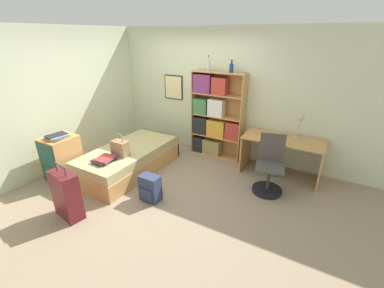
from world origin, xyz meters
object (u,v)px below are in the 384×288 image
at_px(book_stack_on_bed, 105,159).
at_px(waste_bin, 274,168).
at_px(magazine_pile_on_dresser, 57,136).
at_px(backpack, 150,188).
at_px(desk, 282,149).
at_px(desk_chair, 269,174).
at_px(suitcase, 66,195).
at_px(dresser, 62,159).
at_px(bottle_green, 208,65).
at_px(bookcase, 213,117).
at_px(handbag, 120,148).
at_px(bed, 130,159).
at_px(bottle_brown, 231,68).
at_px(desk_lamp, 301,121).

distance_m(book_stack_on_bed, waste_bin, 3.04).
height_order(magazine_pile_on_dresser, backpack, magazine_pile_on_dresser).
bearing_deg(desk, book_stack_on_bed, -143.35).
bearing_deg(desk_chair, suitcase, -137.88).
distance_m(dresser, bottle_green, 3.22).
distance_m(dresser, magazine_pile_on_dresser, 0.44).
bearing_deg(dresser, bookcase, 50.52).
bearing_deg(bottle_green, desk_chair, -27.70).
relative_size(book_stack_on_bed, bookcase, 0.22).
bearing_deg(handbag, bed, 109.32).
bearing_deg(waste_bin, desk, 36.26).
height_order(handbag, bottle_brown, bottle_brown).
xyz_separation_m(dresser, desk_chair, (3.30, 1.45, -0.09)).
bearing_deg(desk_lamp, dresser, -148.18).
height_order(bottle_brown, desk_lamp, bottle_brown).
relative_size(handbag, desk_chair, 0.43).
bearing_deg(magazine_pile_on_dresser, waste_bin, 32.21).
distance_m(handbag, dresser, 1.07).
bearing_deg(bed, waste_bin, 25.62).
bearing_deg(desk_lamp, magazine_pile_on_dresser, -147.82).
distance_m(bottle_brown, desk_chair, 2.06).
height_order(bottle_brown, waste_bin, bottle_brown).
bearing_deg(bookcase, bottle_green, 177.57).
distance_m(dresser, desk, 3.96).
xyz_separation_m(dresser, magazine_pile_on_dresser, (0.03, -0.01, 0.44)).
relative_size(magazine_pile_on_dresser, bottle_green, 1.29).
relative_size(dresser, magazine_pile_on_dresser, 2.14).
bearing_deg(bottle_green, desk_lamp, -1.70).
bearing_deg(desk, bookcase, 173.08).
bearing_deg(desk_lamp, bed, -153.62).
relative_size(suitcase, bottle_green, 2.85).
bearing_deg(bed, desk_chair, 13.67).
bearing_deg(bookcase, dresser, -129.48).
xyz_separation_m(suitcase, backpack, (0.77, 0.90, -0.14)).
height_order(bottle_brown, desk_chair, bottle_brown).
height_order(magazine_pile_on_dresser, desk, magazine_pile_on_dresser).
height_order(book_stack_on_bed, magazine_pile_on_dresser, magazine_pile_on_dresser).
relative_size(bed, magazine_pile_on_dresser, 5.26).
distance_m(suitcase, waste_bin, 3.52).
xyz_separation_m(suitcase, bookcase, (0.88, 2.91, 0.50)).
xyz_separation_m(desk, desk_chair, (-0.05, -0.64, -0.21)).
height_order(bed, waste_bin, bed).
bearing_deg(dresser, handbag, 30.06).
distance_m(book_stack_on_bed, dresser, 0.88).
bearing_deg(bookcase, desk, -6.92).
xyz_separation_m(bottle_green, desk_lamp, (1.85, -0.05, -0.84)).
distance_m(suitcase, desk_lamp, 3.93).
xyz_separation_m(dresser, backpack, (1.76, 0.25, -0.19)).
bearing_deg(suitcase, desk_lamp, 47.82).
bearing_deg(magazine_pile_on_dresser, desk_lamp, 32.18).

